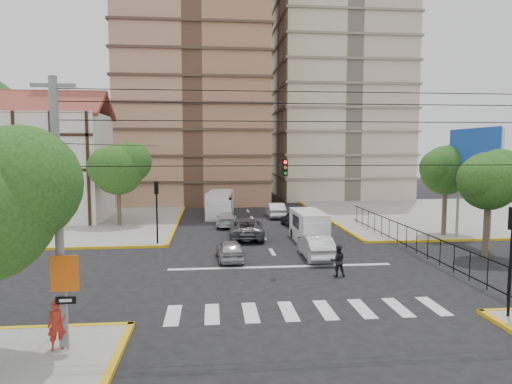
{
  "coord_description": "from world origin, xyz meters",
  "views": [
    {
      "loc": [
        -3.99,
        -24.41,
        6.84
      ],
      "look_at": [
        -1.07,
        5.07,
        4.0
      ],
      "focal_mm": 32.0,
      "sensor_mm": 36.0,
      "label": 1
    }
  ],
  "objects": [
    {
      "name": "stop_line",
      "position": [
        0.0,
        1.2,
        0.01
      ],
      "size": [
        13.0,
        0.4,
        0.01
      ],
      "primitive_type": "cube",
      "color": "silver",
      "rests_on": "ground"
    },
    {
      "name": "traffic_light_hanging",
      "position": [
        0.0,
        -2.04,
        5.9
      ],
      "size": [
        18.0,
        9.12,
        0.92
      ],
      "color": "black",
      "rests_on": "ground"
    },
    {
      "name": "car_white_front_right",
      "position": [
        2.47,
        2.95,
        0.75
      ],
      "size": [
        1.62,
        4.57,
        1.5
      ],
      "primitive_type": "imported",
      "rotation": [
        0.0,
        0.0,
        3.14
      ],
      "color": "silver",
      "rests_on": "ground"
    },
    {
      "name": "tower_beige",
      "position": [
        14.0,
        40.0,
        24.0
      ],
      "size": [
        17.0,
        16.0,
        48.0
      ],
      "primitive_type": "cube",
      "color": "#C6B395",
      "rests_on": "ground"
    },
    {
      "name": "car_darkgrey_mid_right",
      "position": [
        3.29,
        14.59,
        0.69
      ],
      "size": [
        2.24,
        4.27,
        1.39
      ],
      "primitive_type": "imported",
      "rotation": [
        0.0,
        0.0,
        3.29
      ],
      "color": "#292A2C",
      "rests_on": "ground"
    },
    {
      "name": "crosswalk_stripes",
      "position": [
        0.0,
        -6.0,
        0.01
      ],
      "size": [
        12.0,
        2.4,
        0.01
      ],
      "primitive_type": "cube",
      "color": "silver",
      "rests_on": "ground"
    },
    {
      "name": "car_silver_front_left",
      "position": [
        -2.89,
        3.06,
        0.65
      ],
      "size": [
        1.79,
        3.89,
        1.29
      ],
      "primitive_type": "imported",
      "rotation": [
        0.0,
        0.0,
        3.21
      ],
      "color": "#A4A4A8",
      "rests_on": "ground"
    },
    {
      "name": "sidewalk_ne",
      "position": [
        20.0,
        20.0,
        0.07
      ],
      "size": [
        26.0,
        26.0,
        0.15
      ],
      "primitive_type": "cube",
      "color": "gray",
      "rests_on": "ground"
    },
    {
      "name": "tower_tan",
      "position": [
        -6.0,
        36.0,
        24.0
      ],
      "size": [
        18.0,
        16.0,
        48.0
      ],
      "primitive_type": "cube",
      "color": "#9F6B4F",
      "rests_on": "ground"
    },
    {
      "name": "sidewalk_nw",
      "position": [
        -20.0,
        20.0,
        0.07
      ],
      "size": [
        26.0,
        26.0,
        0.15
      ],
      "primitive_type": "cube",
      "color": "gray",
      "rests_on": "ground"
    },
    {
      "name": "ground",
      "position": [
        0.0,
        0.0,
        0.0
      ],
      "size": [
        160.0,
        160.0,
        0.0
      ],
      "primitive_type": "plane",
      "color": "black",
      "rests_on": "ground"
    },
    {
      "name": "billboard",
      "position": [
        14.45,
        6.0,
        6.0
      ],
      "size": [
        0.36,
        6.2,
        8.1
      ],
      "color": "slate",
      "rests_on": "ground"
    },
    {
      "name": "car_grey_mid_left",
      "position": [
        -1.32,
        9.88,
        0.77
      ],
      "size": [
        2.89,
        5.68,
        1.54
      ],
      "primitive_type": "imported",
      "rotation": [
        0.0,
        0.0,
        3.08
      ],
      "color": "#585B60",
      "rests_on": "ground"
    },
    {
      "name": "utility_pole_sw",
      "position": [
        -9.0,
        -9.0,
        4.77
      ],
      "size": [
        1.4,
        0.28,
        9.0
      ],
      "color": "slate",
      "rests_on": "ground"
    },
    {
      "name": "tree_park_a",
      "position": [
        13.08,
        2.01,
        5.01
      ],
      "size": [
        4.41,
        3.6,
        6.83
      ],
      "color": "#473828",
      "rests_on": "ground"
    },
    {
      "name": "park_fence",
      "position": [
        9.0,
        4.5,
        0.0
      ],
      "size": [
        0.1,
        22.5,
        1.66
      ],
      "primitive_type": null,
      "color": "black",
      "rests_on": "ground"
    },
    {
      "name": "pedestrian_crosswalk",
      "position": [
        2.72,
        -1.06,
        0.84
      ],
      "size": [
        0.87,
        0.7,
        1.69
      ],
      "primitive_type": "imported",
      "rotation": [
        0.0,
        0.0,
        3.06
      ],
      "color": "black",
      "rests_on": "ground"
    },
    {
      "name": "traffic_light_se",
      "position": [
        7.8,
        -7.8,
        3.11
      ],
      "size": [
        0.28,
        0.22,
        4.4
      ],
      "color": "black",
      "rests_on": "ground"
    },
    {
      "name": "van_right_lane",
      "position": [
        3.14,
        7.89,
        1.09
      ],
      "size": [
        2.1,
        5.01,
        2.24
      ],
      "rotation": [
        0.0,
        0.0,
        0.02
      ],
      "color": "silver",
      "rests_on": "ground"
    },
    {
      "name": "district_sign",
      "position": [
        -8.8,
        -9.24,
        2.45
      ],
      "size": [
        0.9,
        0.12,
        3.2
      ],
      "color": "slate",
      "rests_on": "ground"
    },
    {
      "name": "pedestrian_sw_corner",
      "position": [
        -9.14,
        -9.15,
        0.99
      ],
      "size": [
        0.72,
        0.6,
        1.68
      ],
      "primitive_type": "imported",
      "rotation": [
        0.0,
        0.0,
        0.37
      ],
      "color": "red",
      "rests_on": "sidewalk_sw"
    },
    {
      "name": "tree_tudor",
      "position": [
        -11.9,
        16.01,
        5.22
      ],
      "size": [
        5.39,
        4.4,
        7.43
      ],
      "color": "#473828",
      "rests_on": "ground"
    },
    {
      "name": "tudor_building",
      "position": [
        -19.0,
        20.0,
        5.25
      ],
      "size": [
        10.8,
        8.05,
        12.23
      ],
      "color": "silver",
      "rests_on": "ground"
    },
    {
      "name": "tree_park_c",
      "position": [
        14.09,
        9.01,
        5.34
      ],
      "size": [
        4.65,
        3.8,
        7.25
      ],
      "color": "#473828",
      "rests_on": "ground"
    },
    {
      "name": "traffic_light_nw",
      "position": [
        -7.8,
        7.8,
        3.11
      ],
      "size": [
        0.28,
        0.22,
        4.4
      ],
      "color": "black",
      "rests_on": "ground"
    },
    {
      "name": "van_left_lane",
      "position": [
        -3.12,
        20.47,
        1.25
      ],
      "size": [
        2.95,
        5.96,
        2.57
      ],
      "rotation": [
        0.0,
        0.0,
        -0.13
      ],
      "color": "silver",
      "rests_on": "ground"
    },
    {
      "name": "car_silver_rear_left",
      "position": [
        -2.67,
        15.32,
        0.63
      ],
      "size": [
        1.93,
        4.4,
        1.26
      ],
      "primitive_type": "imported",
      "rotation": [
        0.0,
        0.0,
        3.1
      ],
      "color": "silver",
      "rests_on": "ground"
    },
    {
      "name": "car_white_rear_right",
      "position": [
        2.35,
        20.11,
        0.74
      ],
      "size": [
        1.58,
        4.47,
        1.47
      ],
      "primitive_type": "imported",
      "rotation": [
        0.0,
        0.0,
        3.14
      ],
      "color": "silver",
      "rests_on": "ground"
    }
  ]
}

